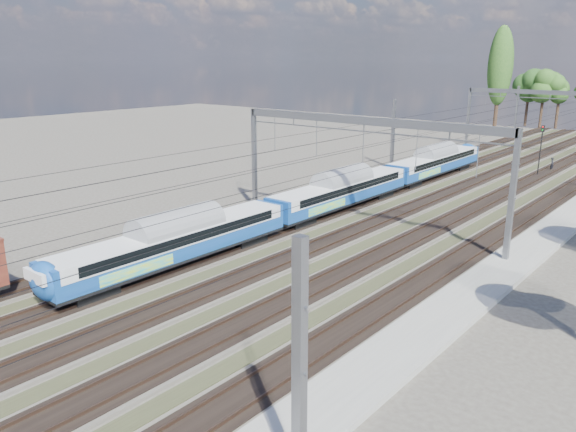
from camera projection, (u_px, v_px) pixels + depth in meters
The scene contains 7 objects.
track_bed at pixel (442, 195), 55.88m from camera, with size 21.00×130.00×0.34m.
platform at pixel (448, 312), 29.99m from camera, with size 3.00×70.00×0.30m, color gray.
catenary at pixel (481, 125), 59.65m from camera, with size 25.65×130.00×9.00m.
poplar at pixel (500, 66), 100.81m from camera, with size 4.40×4.40×19.04m.
emu_train at pixel (340, 187), 49.60m from camera, with size 2.64×56.02×3.87m.
worker at pixel (552, 164), 68.30m from camera, with size 0.60×0.40×1.65m, color black.
signal_near at pixel (541, 144), 64.56m from camera, with size 0.39×0.36×5.89m.
Camera 1 is at (23.03, -6.59, 13.23)m, focal length 35.00 mm.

